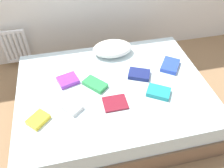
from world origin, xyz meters
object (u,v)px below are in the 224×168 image
object	(u,v)px
textbook_maroon	(115,103)
textbook_purple	(68,80)
textbook_teal	(159,92)
textbook_yellow	(38,120)
textbook_green	(95,84)
bed	(113,102)
radiator	(15,47)
textbook_navy	(139,74)
pillow	(112,49)
textbook_blue	(170,65)
textbook_white	(71,107)

from	to	relation	value
textbook_maroon	textbook_purple	bearing A→B (deg)	135.52
textbook_teal	textbook_yellow	bearing A→B (deg)	-143.92
textbook_teal	textbook_green	xyz separation A→B (m)	(-0.60, 0.25, -0.00)
bed	radiator	distance (m)	1.64
textbook_navy	textbook_purple	world-z (taller)	same
radiator	textbook_maroon	size ratio (longest dim) A/B	2.18
bed	radiator	world-z (taller)	radiator
pillow	textbook_blue	bearing A→B (deg)	-33.88
pillow	textbook_green	xyz separation A→B (m)	(-0.30, -0.50, -0.05)
bed	textbook_purple	world-z (taller)	textbook_purple
textbook_navy	textbook_yellow	world-z (taller)	same
bed	textbook_teal	bearing A→B (deg)	-26.38
pillow	textbook_teal	distance (m)	0.81
textbook_teal	textbook_white	size ratio (longest dim) A/B	1.15
textbook_purple	textbook_maroon	world-z (taller)	textbook_purple
textbook_green	radiator	bearing A→B (deg)	178.15
textbook_white	pillow	bearing A→B (deg)	103.39
bed	textbook_purple	bearing A→B (deg)	159.84
textbook_navy	textbook_yellow	xyz separation A→B (m)	(-1.06, -0.38, 0.00)
textbook_teal	pillow	bearing A→B (deg)	144.01
textbook_yellow	textbook_teal	bearing A→B (deg)	-39.70
radiator	textbook_navy	size ratio (longest dim) A/B	2.19
textbook_white	textbook_blue	bearing A→B (deg)	67.73
pillow	textbook_purple	size ratio (longest dim) A/B	2.30
textbook_purple	bed	bearing A→B (deg)	-36.65
textbook_white	textbook_blue	size ratio (longest dim) A/B	0.79
bed	textbook_white	bearing A→B (deg)	-155.68
textbook_white	textbook_yellow	world-z (taller)	same
textbook_teal	textbook_blue	xyz separation A→B (m)	(0.28, 0.36, -0.00)
textbook_yellow	textbook_maroon	distance (m)	0.72
textbook_teal	bed	bearing A→B (deg)	-174.32
radiator	textbook_teal	bearing A→B (deg)	-42.61
textbook_blue	textbook_maroon	xyz separation A→B (m)	(-0.73, -0.39, -0.01)
textbook_navy	textbook_blue	size ratio (longest dim) A/B	0.91
radiator	textbook_navy	world-z (taller)	radiator
bed	textbook_green	distance (m)	0.33
textbook_purple	textbook_maroon	bearing A→B (deg)	-60.86
pillow	textbook_purple	world-z (taller)	pillow
bed	textbook_blue	distance (m)	0.77
textbook_purple	textbook_blue	distance (m)	1.15
radiator	textbook_yellow	size ratio (longest dim) A/B	2.76
bed	textbook_white	xyz separation A→B (m)	(-0.45, -0.20, 0.28)
bed	radiator	xyz separation A→B (m)	(-1.11, 1.20, 0.09)
textbook_teal	textbook_white	world-z (taller)	textbook_teal
textbook_blue	pillow	bearing A→B (deg)	91.68
textbook_yellow	textbook_navy	bearing A→B (deg)	-24.04
pillow	textbook_white	xyz separation A→B (m)	(-0.56, -0.75, -0.05)
pillow	textbook_maroon	xyz separation A→B (m)	(-0.15, -0.79, -0.06)
textbook_maroon	textbook_green	bearing A→B (deg)	117.14
textbook_teal	textbook_white	distance (m)	0.87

